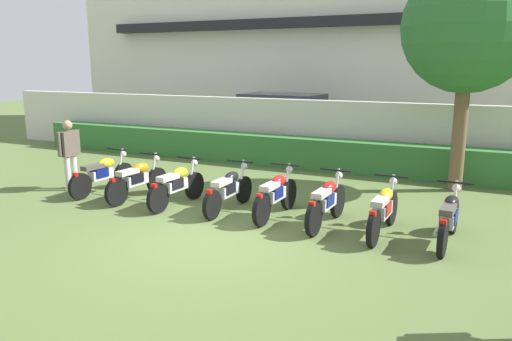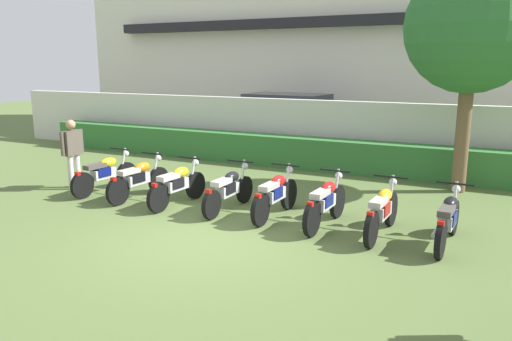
% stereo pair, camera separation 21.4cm
% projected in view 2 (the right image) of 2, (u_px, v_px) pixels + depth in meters
% --- Properties ---
extents(ground, '(60.00, 60.00, 0.00)m').
position_uv_depth(ground, '(206.00, 239.00, 8.37)').
color(ground, '#566B38').
extents(building, '(25.82, 6.50, 8.24)m').
position_uv_depth(building, '(393.00, 32.00, 19.89)').
color(building, silver).
rests_on(building, ground).
extents(compound_wall, '(24.53, 0.30, 1.87)m').
position_uv_depth(compound_wall, '(335.00, 133.00, 14.23)').
color(compound_wall, silver).
rests_on(compound_wall, ground).
extents(hedge_row, '(19.63, 0.70, 0.87)m').
position_uv_depth(hedge_row, '(326.00, 155.00, 13.72)').
color(hedge_row, '#337033').
rests_on(hedge_row, ground).
extents(parked_car, '(4.61, 2.31, 1.89)m').
position_uv_depth(parked_car, '(291.00, 122.00, 17.08)').
color(parked_car, silver).
rests_on(parked_car, ground).
extents(tree_near_inspector, '(2.89, 2.89, 5.13)m').
position_uv_depth(tree_near_inspector, '(472.00, 28.00, 10.72)').
color(tree_near_inspector, brown).
rests_on(tree_near_inspector, ground).
extents(motorcycle_in_row_0, '(0.60, 1.91, 0.95)m').
position_uv_depth(motorcycle_in_row_0, '(105.00, 173.00, 11.36)').
color(motorcycle_in_row_0, black).
rests_on(motorcycle_in_row_0, ground).
extents(motorcycle_in_row_1, '(0.60, 1.83, 0.95)m').
position_uv_depth(motorcycle_in_row_1, '(138.00, 179.00, 10.79)').
color(motorcycle_in_row_1, black).
rests_on(motorcycle_in_row_1, ground).
extents(motorcycle_in_row_2, '(0.60, 1.81, 0.95)m').
position_uv_depth(motorcycle_in_row_2, '(177.00, 184.00, 10.29)').
color(motorcycle_in_row_2, black).
rests_on(motorcycle_in_row_2, ground).
extents(motorcycle_in_row_3, '(0.60, 1.88, 0.94)m').
position_uv_depth(motorcycle_in_row_3, '(229.00, 189.00, 9.92)').
color(motorcycle_in_row_3, black).
rests_on(motorcycle_in_row_3, ground).
extents(motorcycle_in_row_4, '(0.60, 1.85, 0.97)m').
position_uv_depth(motorcycle_in_row_4, '(275.00, 194.00, 9.48)').
color(motorcycle_in_row_4, black).
rests_on(motorcycle_in_row_4, ground).
extents(motorcycle_in_row_5, '(0.60, 1.86, 0.97)m').
position_uv_depth(motorcycle_in_row_5, '(325.00, 202.00, 8.94)').
color(motorcycle_in_row_5, black).
rests_on(motorcycle_in_row_5, ground).
extents(motorcycle_in_row_6, '(0.60, 1.90, 0.96)m').
position_uv_depth(motorcycle_in_row_6, '(382.00, 211.00, 8.44)').
color(motorcycle_in_row_6, black).
rests_on(motorcycle_in_row_6, ground).
extents(motorcycle_in_row_7, '(0.60, 1.87, 0.96)m').
position_uv_depth(motorcycle_in_row_7, '(448.00, 219.00, 7.98)').
color(motorcycle_in_row_7, black).
rests_on(motorcycle_in_row_7, ground).
extents(inspector_person, '(0.22, 0.66, 1.63)m').
position_uv_depth(inspector_person, '(72.00, 148.00, 11.59)').
color(inspector_person, silver).
rests_on(inspector_person, ground).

